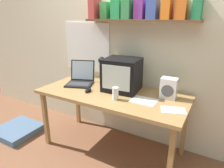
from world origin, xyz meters
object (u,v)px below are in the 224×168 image
(corner_desk, at_px, (112,98))
(crt_monitor, at_px, (122,75))
(desk_lamp, at_px, (103,66))
(loose_paper_near_monitor, at_px, (173,110))
(open_notebook, at_px, (144,101))
(space_heater, at_px, (169,88))
(laptop, at_px, (81,78))
(floor_cushion, at_px, (18,130))
(juice_glass, at_px, (115,94))
(computer_mouse, at_px, (88,90))

(corner_desk, xyz_separation_m, crt_monitor, (0.05, 0.13, 0.24))
(desk_lamp, relative_size, loose_paper_near_monitor, 1.38)
(corner_desk, xyz_separation_m, loose_paper_near_monitor, (0.68, -0.10, 0.06))
(open_notebook, bearing_deg, crt_monitor, 153.93)
(space_heater, bearing_deg, laptop, -178.89)
(loose_paper_near_monitor, bearing_deg, floor_cushion, -172.86)
(desk_lamp, bearing_deg, loose_paper_near_monitor, -6.38)
(crt_monitor, distance_m, juice_glass, 0.31)
(space_heater, bearing_deg, desk_lamp, 174.12)
(crt_monitor, distance_m, floor_cushion, 1.65)
(loose_paper_near_monitor, bearing_deg, desk_lamp, 161.76)
(loose_paper_near_monitor, bearing_deg, juice_glass, -175.53)
(crt_monitor, xyz_separation_m, computer_mouse, (-0.29, -0.24, -0.16))
(crt_monitor, bearing_deg, juice_glass, -80.65)
(crt_monitor, xyz_separation_m, desk_lamp, (-0.30, 0.08, 0.04))
(computer_mouse, bearing_deg, space_heater, 18.14)
(computer_mouse, distance_m, open_notebook, 0.63)
(crt_monitor, relative_size, loose_paper_near_monitor, 1.65)
(juice_glass, height_order, open_notebook, juice_glass)
(juice_glass, bearing_deg, floor_cushion, -171.80)
(corner_desk, height_order, loose_paper_near_monitor, loose_paper_near_monitor)
(desk_lamp, distance_m, space_heater, 0.82)
(space_heater, height_order, loose_paper_near_monitor, space_heater)
(corner_desk, height_order, crt_monitor, crt_monitor)
(laptop, relative_size, open_notebook, 1.61)
(loose_paper_near_monitor, distance_m, floor_cushion, 2.09)
(laptop, relative_size, juice_glass, 3.14)
(crt_monitor, relative_size, desk_lamp, 1.19)
(computer_mouse, bearing_deg, open_notebook, 6.61)
(desk_lamp, relative_size, open_notebook, 1.36)
(crt_monitor, height_order, computer_mouse, crt_monitor)
(floor_cushion, bearing_deg, open_notebook, 10.58)
(juice_glass, relative_size, computer_mouse, 1.16)
(corner_desk, bearing_deg, laptop, 169.29)
(crt_monitor, xyz_separation_m, floor_cushion, (-1.33, -0.47, -0.85))
(crt_monitor, relative_size, floor_cushion, 0.79)
(juice_glass, xyz_separation_m, computer_mouse, (-0.36, 0.04, -0.04))
(space_heater, bearing_deg, crt_monitor, -179.09)
(space_heater, distance_m, open_notebook, 0.28)
(open_notebook, height_order, floor_cushion, open_notebook)
(open_notebook, bearing_deg, juice_glass, -157.59)
(juice_glass, distance_m, loose_paper_near_monitor, 0.57)
(computer_mouse, distance_m, loose_paper_near_monitor, 0.92)
(crt_monitor, distance_m, open_notebook, 0.41)
(juice_glass, xyz_separation_m, floor_cushion, (-1.40, -0.20, -0.73))
(corner_desk, bearing_deg, loose_paper_near_monitor, -8.24)
(desk_lamp, xyz_separation_m, computer_mouse, (0.01, -0.31, -0.20))
(juice_glass, distance_m, floor_cushion, 1.59)
(laptop, distance_m, space_heater, 1.06)
(corner_desk, height_order, computer_mouse, computer_mouse)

